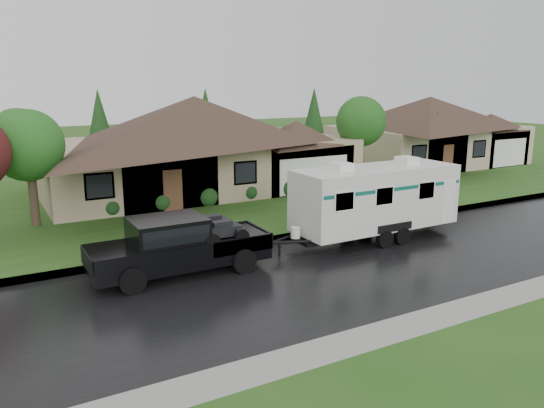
{
  "coord_description": "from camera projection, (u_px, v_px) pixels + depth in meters",
  "views": [
    {
      "loc": [
        -9.78,
        -16.52,
        6.56
      ],
      "look_at": [
        0.62,
        2.0,
        1.67
      ],
      "focal_mm": 35.0,
      "sensor_mm": 36.0,
      "label": 1
    }
  ],
  "objects": [
    {
      "name": "ground",
      "position": [
        283.0,
        259.0,
        20.17
      ],
      "size": [
        140.0,
        140.0,
        0.0
      ],
      "primitive_type": "plane",
      "color": "#265219",
      "rests_on": "ground"
    },
    {
      "name": "road",
      "position": [
        312.0,
        275.0,
        18.47
      ],
      "size": [
        140.0,
        8.0,
        0.01
      ],
      "primitive_type": "cube",
      "color": "black",
      "rests_on": "ground"
    },
    {
      "name": "curb",
      "position": [
        256.0,
        242.0,
        22.07
      ],
      "size": [
        140.0,
        0.5,
        0.15
      ],
      "primitive_type": "cube",
      "color": "gray",
      "rests_on": "ground"
    },
    {
      "name": "lawn",
      "position": [
        161.0,
        189.0,
        32.9
      ],
      "size": [
        140.0,
        26.0,
        0.15
      ],
      "primitive_type": "cube",
      "color": "#265219",
      "rests_on": "ground"
    },
    {
      "name": "house_main",
      "position": [
        201.0,
        132.0,
        32.22
      ],
      "size": [
        19.44,
        10.8,
        6.9
      ],
      "color": "gray",
      "rests_on": "lawn"
    },
    {
      "name": "house_neighbor",
      "position": [
        433.0,
        124.0,
        42.24
      ],
      "size": [
        15.12,
        9.72,
        6.45
      ],
      "color": "tan",
      "rests_on": "lawn"
    },
    {
      "name": "tree_left_green",
      "position": [
        28.0,
        143.0,
        23.52
      ],
      "size": [
        3.31,
        3.31,
        5.48
      ],
      "color": "#382B1E",
      "rests_on": "lawn"
    },
    {
      "name": "tree_right_green",
      "position": [
        362.0,
        122.0,
        33.18
      ],
      "size": [
        3.46,
        3.46,
        5.73
      ],
      "color": "#382B1E",
      "rests_on": "lawn"
    },
    {
      "name": "shrub_row",
      "position": [
        229.0,
        193.0,
        28.88
      ],
      "size": [
        13.6,
        1.0,
        1.0
      ],
      "color": "#143814",
      "rests_on": "lawn"
    },
    {
      "name": "pickup_truck",
      "position": [
        177.0,
        244.0,
        18.32
      ],
      "size": [
        6.19,
        2.35,
        2.06
      ],
      "color": "black",
      "rests_on": "ground"
    },
    {
      "name": "travel_trailer",
      "position": [
        376.0,
        197.0,
        22.37
      ],
      "size": [
        7.64,
        2.68,
        3.43
      ],
      "color": "silver",
      "rests_on": "ground"
    }
  ]
}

